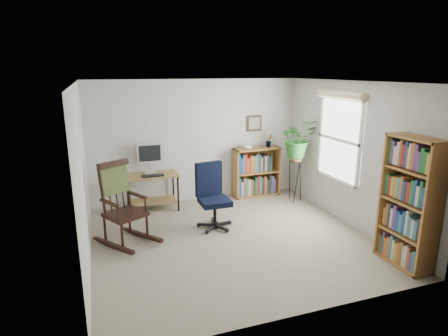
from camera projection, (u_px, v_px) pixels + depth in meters
name	position (u px, v px, depth m)	size (l,w,h in m)	color
floor	(232.00, 239.00, 5.86)	(4.20, 4.00, 0.00)	gray
ceiling	(233.00, 82.00, 5.25)	(4.20, 4.00, 0.00)	silver
wall_back	(197.00, 141.00, 7.38)	(4.20, 0.00, 2.40)	#BBBBB6
wall_front	(303.00, 211.00, 3.72)	(4.20, 0.00, 2.40)	#BBBBB6
wall_left	(82.00, 178.00, 4.88)	(0.00, 4.00, 2.40)	#BBBBB6
wall_right	(351.00, 155.00, 6.22)	(0.00, 4.00, 2.40)	#BBBBB6
window	(339.00, 140.00, 6.43)	(0.12, 1.20, 1.50)	white
desk	(153.00, 192.00, 7.01)	(0.95, 0.52, 0.69)	olive
monitor	(150.00, 158.00, 6.98)	(0.46, 0.16, 0.56)	silver
keyboard	(153.00, 176.00, 6.81)	(0.40, 0.15, 0.03)	black
office_chair	(215.00, 196.00, 6.13)	(0.60, 0.60, 1.11)	black
rocking_chair	(125.00, 203.00, 5.57)	(0.66, 1.10, 1.27)	black
low_bookshelf	(256.00, 172.00, 7.77)	(0.97, 0.32, 1.02)	#986431
tall_bookshelf	(409.00, 203.00, 4.89)	(0.33, 0.77, 1.75)	#986431
plant_stand	(296.00, 178.00, 7.43)	(0.27, 0.27, 0.97)	black
spider_plant	(298.00, 120.00, 7.14)	(1.69, 1.88, 1.46)	#246623
potted_plant_small	(269.00, 144.00, 7.73)	(0.13, 0.24, 0.11)	#246623
framed_picture	(254.00, 123.00, 7.66)	(0.32, 0.04, 0.32)	black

